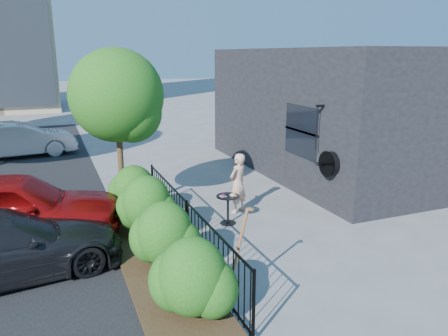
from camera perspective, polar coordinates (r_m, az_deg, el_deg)
name	(u,v)px	position (r m, az deg, el deg)	size (l,w,h in m)	color
ground	(256,241)	(9.39, 4.15, -9.49)	(120.00, 120.00, 0.00)	gray
shop_building	(345,110)	(15.43, 15.50, 7.33)	(6.22, 9.00, 4.00)	black
fence	(187,226)	(8.66, -4.83, -7.62)	(0.05, 6.05, 1.10)	black
planting_bed	(153,257)	(8.71, -9.24, -11.37)	(1.30, 6.00, 0.08)	#382616
shrubs	(156,222)	(8.55, -8.92, -7.02)	(1.10, 5.60, 1.24)	#166217
patio_tree	(120,101)	(10.60, -13.43, 8.48)	(2.20, 2.20, 3.94)	#3F2B19
cafe_table	(228,204)	(10.10, 0.52, -4.77)	(0.54, 0.54, 0.73)	black
woman	(238,183)	(10.77, 1.83, -1.98)	(0.55, 0.36, 1.50)	#D9A58C
shovel	(236,258)	(7.11, 1.55, -11.73)	(0.52, 0.20, 1.54)	brown
car_red	(12,209)	(10.01, -25.97, -4.81)	(1.78, 4.42, 1.51)	#A10D0E
car_silver	(19,140)	(18.39, -25.16, 3.36)	(1.41, 4.04, 1.33)	#BCBCC1
car_darkgrey	(1,247)	(8.60, -27.15, -9.14)	(1.68, 4.14, 1.20)	black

